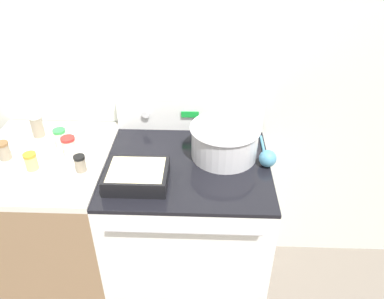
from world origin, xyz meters
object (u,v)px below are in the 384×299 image
casserole_dish (137,175)px  ladle (267,158)px  spice_jar_green_cap (61,138)px  spice_jar_white_cap (37,126)px  mixing_bowl (225,140)px  spice_jar_orange_cap (31,161)px  spice_jar_red_cap (69,147)px  spice_jar_brown_cap (4,151)px  spice_jar_black_cap (80,163)px

casserole_dish → ladle: (0.57, 0.16, -0.00)m
spice_jar_green_cap → spice_jar_white_cap: 0.18m
mixing_bowl → spice_jar_orange_cap: bearing=-169.7°
spice_jar_green_cap → spice_jar_orange_cap: (-0.07, -0.18, -0.01)m
spice_jar_red_cap → spice_jar_brown_cap: 0.30m
spice_jar_black_cap → spice_jar_red_cap: (-0.08, 0.10, 0.01)m
spice_jar_green_cap → spice_jar_white_cap: bearing=147.1°
spice_jar_red_cap → spice_jar_white_cap: (-0.22, 0.18, 0.01)m
mixing_bowl → spice_jar_white_cap: bearing=172.4°
mixing_bowl → ladle: mixing_bowl is taller
ladle → spice_jar_red_cap: spice_jar_red_cap is taller
spice_jar_red_cap → spice_jar_white_cap: bearing=140.4°
spice_jar_red_cap → spice_jar_green_cap: bearing=129.7°
casserole_dish → spice_jar_red_cap: bearing=153.9°
casserole_dish → spice_jar_brown_cap: spice_jar_brown_cap is taller
casserole_dish → ladle: bearing=15.2°
casserole_dish → spice_jar_black_cap: spice_jar_black_cap is taller
ladle → spice_jar_orange_cap: size_ratio=3.51×
ladle → spice_jar_black_cap: size_ratio=3.63×
ladle → spice_jar_green_cap: (-0.98, 0.09, 0.02)m
spice_jar_black_cap → ladle: bearing=6.5°
mixing_bowl → casserole_dish: mixing_bowl is taller
spice_jar_orange_cap → spice_jar_brown_cap: bearing=154.6°
casserole_dish → spice_jar_green_cap: bearing=148.5°
mixing_bowl → ladle: 0.21m
casserole_dish → spice_jar_brown_cap: (-0.63, 0.14, 0.02)m
casserole_dish → spice_jar_red_cap: (-0.34, 0.16, 0.03)m
spice_jar_white_cap → spice_jar_brown_cap: spice_jar_white_cap is taller
ladle → mixing_bowl: bearing=161.2°
spice_jar_green_cap → spice_jar_orange_cap: 0.20m
spice_jar_green_cap → spice_jar_brown_cap: 0.25m
spice_jar_brown_cap → ladle: bearing=0.7°
spice_jar_green_cap → casserole_dish: bearing=-31.5°
ladle → spice_jar_brown_cap: spice_jar_brown_cap is taller
spice_jar_orange_cap → spice_jar_red_cap: bearing=34.7°
spice_jar_brown_cap → spice_jar_orange_cap: bearing=-25.4°
spice_jar_orange_cap → spice_jar_brown_cap: 0.17m
casserole_dish → spice_jar_red_cap: spice_jar_red_cap is taller
spice_jar_black_cap → spice_jar_white_cap: (-0.30, 0.29, 0.02)m
ladle → spice_jar_white_cap: 1.14m
casserole_dish → spice_jar_white_cap: bearing=148.1°
casserole_dish → ladle: ladle is taller
casserole_dish → spice_jar_brown_cap: size_ratio=3.06×
casserole_dish → spice_jar_brown_cap: 0.65m
mixing_bowl → spice_jar_black_cap: 0.65m
casserole_dish → spice_jar_black_cap: size_ratio=3.41×
mixing_bowl → spice_jar_brown_cap: (-1.01, -0.08, -0.03)m
mixing_bowl → casserole_dish: 0.44m
spice_jar_green_cap → spice_jar_red_cap: bearing=-50.3°
spice_jar_red_cap → spice_jar_orange_cap: (-0.14, -0.10, -0.01)m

